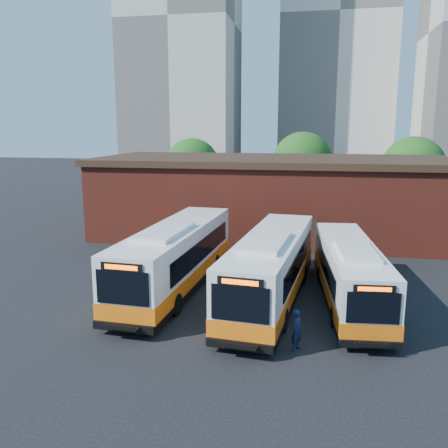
% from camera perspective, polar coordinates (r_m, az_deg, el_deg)
% --- Properties ---
extents(ground, '(220.00, 220.00, 0.00)m').
position_cam_1_polar(ground, '(21.31, 1.09, -12.81)').
color(ground, black).
extents(bus_midwest, '(3.61, 13.76, 3.71)m').
position_cam_1_polar(bus_midwest, '(26.23, -5.82, -4.23)').
color(bus_midwest, silver).
rests_on(bus_midwest, ground).
extents(bus_mideast, '(4.01, 13.45, 3.61)m').
position_cam_1_polar(bus_mideast, '(24.40, 5.67, -5.55)').
color(bus_mideast, silver).
rests_on(bus_mideast, ground).
extents(bus_east, '(3.41, 11.94, 3.21)m').
position_cam_1_polar(bus_east, '(24.88, 14.86, -5.99)').
color(bus_east, silver).
rests_on(bus_east, ground).
extents(transit_worker, '(0.60, 0.73, 1.71)m').
position_cam_1_polar(transit_worker, '(19.60, 8.81, -12.47)').
color(transit_worker, '#131737').
rests_on(transit_worker, ground).
extents(depot_building, '(28.60, 12.60, 6.40)m').
position_cam_1_polar(depot_building, '(39.67, 5.94, 3.46)').
color(depot_building, maroon).
rests_on(depot_building, ground).
extents(tree_west, '(6.00, 6.00, 7.65)m').
position_cam_1_polar(tree_west, '(52.99, -3.83, 7.02)').
color(tree_west, '#382314').
rests_on(tree_west, ground).
extents(tree_mid, '(6.56, 6.56, 8.36)m').
position_cam_1_polar(tree_mid, '(53.29, 9.42, 7.39)').
color(tree_mid, '#382314').
rests_on(tree_mid, ground).
extents(tree_east, '(6.24, 6.24, 7.96)m').
position_cam_1_polar(tree_east, '(51.25, 21.78, 6.29)').
color(tree_east, '#382314').
rests_on(tree_east, ground).
extents(tower_left, '(20.00, 18.00, 56.20)m').
position_cam_1_polar(tower_left, '(96.47, -5.11, 22.88)').
color(tower_left, beige).
rests_on(tower_left, ground).
extents(tower_center, '(22.00, 20.00, 61.20)m').
position_cam_1_polar(tower_center, '(107.41, 13.54, 22.80)').
color(tower_center, beige).
rests_on(tower_center, ground).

